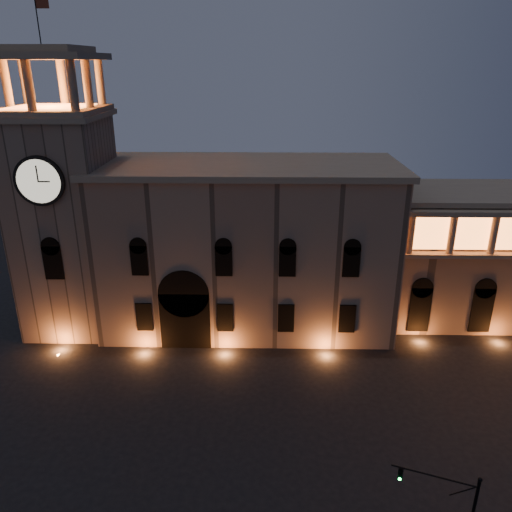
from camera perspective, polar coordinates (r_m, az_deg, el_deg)
ground at (r=38.58m, az=1.06°, el=-23.13°), size 160.00×160.00×0.00m
government_building at (r=52.77m, az=-1.09°, el=1.08°), size 30.80×12.80×17.60m
clock_tower at (r=54.59m, az=-20.93°, el=4.47°), size 9.80×9.80×32.40m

